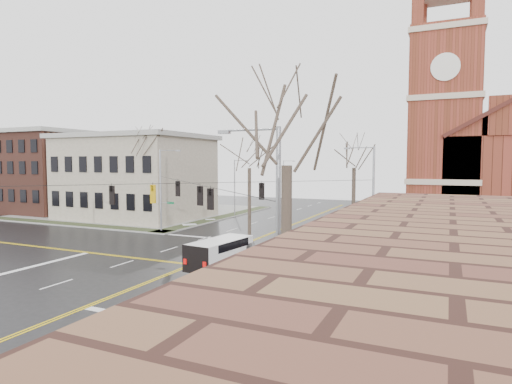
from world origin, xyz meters
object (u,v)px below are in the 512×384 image
at_px(streetlight_north_b, 284,180).
at_px(tree_nw_far, 144,149).
at_px(signal_pole_nw, 162,188).
at_px(tree_se, 287,150).
at_px(parked_car_a, 442,254).
at_px(tree_nw_near, 249,164).
at_px(streetlight_north_a, 235,185).
at_px(signal_pole_se, 274,233).
at_px(signal_pole_ne, 371,194).
at_px(cargo_van, 222,251).
at_px(tree_ne, 354,163).

distance_m(streetlight_north_b, tree_nw_far, 35.42).
distance_m(signal_pole_nw, tree_se, 34.92).
xyz_separation_m(parked_car_a, tree_nw_far, (-32.36, 4.46, 8.63)).
xyz_separation_m(tree_nw_near, tree_se, (14.00, -26.71, 0.53)).
xyz_separation_m(streetlight_north_a, streetlight_north_b, (0.00, 20.00, 0.00)).
distance_m(signal_pole_se, streetlight_north_b, 63.43).
bearing_deg(signal_pole_ne, streetlight_north_a, 143.10).
height_order(streetlight_north_a, cargo_van, streetlight_north_a).
bearing_deg(signal_pole_se, tree_ne, 94.50).
distance_m(signal_pole_nw, parked_car_a, 29.04).
bearing_deg(cargo_van, streetlight_north_b, 112.25).
height_order(streetlight_north_b, tree_se, tree_se).
height_order(signal_pole_nw, streetlight_north_a, signal_pole_nw).
bearing_deg(tree_nw_near, streetlight_north_b, 104.90).
xyz_separation_m(cargo_van, tree_nw_far, (-17.77, 13.34, 7.99)).
xyz_separation_m(signal_pole_se, tree_nw_near, (-12.67, 24.53, 2.67)).
xyz_separation_m(streetlight_north_b, tree_nw_far, (-4.45, -34.81, 4.80)).
bearing_deg(tree_nw_far, streetlight_north_b, 82.71).
relative_size(signal_pole_ne, signal_pole_nw, 1.00).
xyz_separation_m(signal_pole_se, streetlight_north_b, (-21.97, 59.50, -0.48)).
xyz_separation_m(signal_pole_ne, parked_car_a, (5.94, -2.77, -4.30)).
distance_m(tree_nw_far, tree_se, 38.65).
bearing_deg(streetlight_north_b, signal_pole_ne, -58.95).
bearing_deg(parked_car_a, tree_nw_far, 70.60).
relative_size(cargo_van, tree_nw_far, 0.46).
relative_size(signal_pole_nw, tree_nw_near, 0.86).
height_order(streetlight_north_b, parked_car_a, streetlight_north_b).
height_order(tree_nw_near, tree_se, tree_se).
distance_m(signal_pole_nw, signal_pole_se, 32.28).
relative_size(streetlight_north_b, tree_nw_far, 0.62).
bearing_deg(tree_nw_near, signal_pole_nw, -171.27).
bearing_deg(tree_ne, signal_pole_ne, -46.54).
bearing_deg(tree_nw_near, tree_nw_far, 179.36).
relative_size(signal_pole_ne, signal_pole_se, 1.00).
bearing_deg(cargo_van, signal_pole_ne, 60.20).
relative_size(signal_pole_nw, parked_car_a, 2.37).
relative_size(streetlight_north_b, tree_se, 0.71).
relative_size(streetlight_north_a, streetlight_north_b, 1.00).
distance_m(signal_pole_ne, signal_pole_se, 23.00).
height_order(streetlight_north_a, tree_nw_far, tree_nw_far).
height_order(signal_pole_ne, cargo_van, signal_pole_ne).
bearing_deg(cargo_van, tree_nw_far, 149.88).
bearing_deg(tree_nw_near, signal_pole_se, -62.68).
distance_m(tree_nw_far, tree_ne, 24.50).
height_order(signal_pole_ne, streetlight_north_b, signal_pole_ne).
bearing_deg(signal_pole_se, cargo_van, 127.34).
bearing_deg(parked_car_a, signal_pole_se, 152.08).
relative_size(cargo_van, tree_ne, 0.56).
height_order(signal_pole_se, streetlight_north_a, signal_pole_se).
relative_size(signal_pole_ne, parked_car_a, 2.37).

